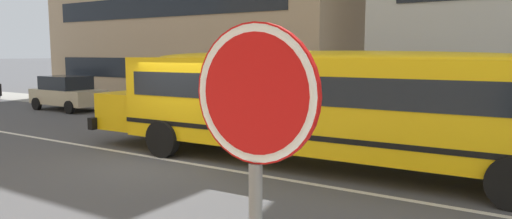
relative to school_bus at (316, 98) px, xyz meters
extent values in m
plane|color=#4C4C4F|center=(-3.31, -1.50, -1.66)|extent=(400.00, 400.00, 0.00)
cube|color=gray|center=(-3.31, 6.10, -1.66)|extent=(120.00, 3.00, 0.01)
cube|color=silver|center=(-3.31, -1.50, -1.66)|extent=(110.00, 0.16, 0.01)
cube|color=yellow|center=(0.24, 0.01, -0.11)|extent=(10.76, 2.78, 2.14)
cube|color=yellow|center=(-5.88, -0.19, -0.64)|extent=(1.62, 2.09, 1.07)
cube|color=black|center=(-6.65, -0.22, -1.00)|extent=(0.27, 2.43, 0.35)
cube|color=black|center=(0.24, 0.01, 0.28)|extent=(10.12, 2.80, 0.62)
cube|color=black|center=(0.24, 0.01, -0.74)|extent=(10.79, 2.81, 0.12)
ellipsoid|color=yellow|center=(0.24, 0.01, 0.96)|extent=(10.33, 2.57, 0.35)
cylinder|color=red|center=(-3.22, 1.28, -0.21)|extent=(0.44, 0.44, 0.03)
cylinder|color=black|center=(-3.78, -1.34, -1.18)|extent=(0.98, 0.30, 0.97)
cylinder|color=black|center=(-3.86, 1.09, -1.18)|extent=(0.98, 0.30, 0.97)
cube|color=#C1B28E|center=(-14.75, 3.61, -1.01)|extent=(3.93, 1.77, 0.70)
cube|color=black|center=(-14.90, 3.61, -0.34)|extent=(2.23, 1.60, 0.64)
cylinder|color=black|center=(-13.44, 4.44, -1.36)|extent=(0.60, 0.19, 0.60)
cylinder|color=black|center=(-13.47, 2.74, -1.36)|extent=(0.60, 0.19, 0.60)
cylinder|color=black|center=(-16.04, 4.48, -1.36)|extent=(0.60, 0.19, 0.60)
cylinder|color=black|center=(-16.07, 2.78, -1.36)|extent=(0.60, 0.19, 0.60)
cylinder|color=red|center=(3.56, -8.20, 0.89)|extent=(0.70, 0.03, 0.70)
torus|color=white|center=(3.56, -8.20, 0.89)|extent=(0.69, 0.05, 0.69)
cube|color=black|center=(-12.74, 7.58, 0.26)|extent=(15.57, 0.04, 1.10)
cube|color=black|center=(-12.74, 7.58, 3.46)|extent=(15.57, 0.04, 1.10)
camera|label=1|loc=(4.78, -10.10, 1.09)|focal=32.45mm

